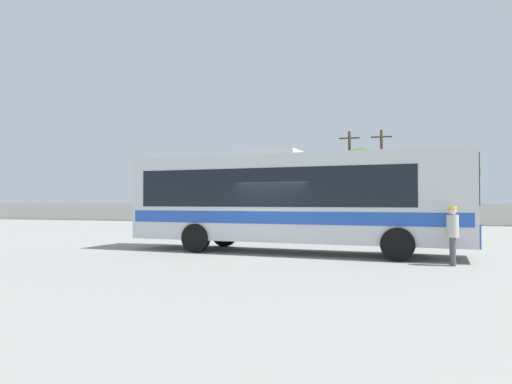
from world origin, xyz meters
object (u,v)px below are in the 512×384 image
object	(u,v)px
parked_car_leftmost_red	(187,214)
roadside_tree_midleft	(363,170)
parked_car_second_grey	(251,215)
attendant_by_bus_door	(453,232)
utility_pole_far	(350,175)
coach_bus_silver_blue	(290,198)
roadside_tree_left	(237,175)
utility_pole_near	(382,174)
parked_car_third_grey	(328,216)
roadside_tree_midright	(454,170)

from	to	relation	value
parked_car_leftmost_red	roadside_tree_midleft	bearing A→B (deg)	30.84
parked_car_leftmost_red	parked_car_second_grey	size ratio (longest dim) A/B	0.93
attendant_by_bus_door	utility_pole_far	bearing A→B (deg)	102.42
coach_bus_silver_blue	attendant_by_bus_door	xyz separation A→B (m)	(5.29, -2.03, -1.01)
parked_car_second_grey	roadside_tree_midleft	world-z (taller)	roadside_tree_midleft
utility_pole_far	roadside_tree_midleft	size ratio (longest dim) A/B	1.21
roadside_tree_left	utility_pole_far	bearing A→B (deg)	-7.80
attendant_by_bus_door	roadside_tree_midleft	size ratio (longest dim) A/B	0.25
utility_pole_near	utility_pole_far	xyz separation A→B (m)	(-2.78, 0.52, 0.04)
roadside_tree_left	roadside_tree_midleft	size ratio (longest dim) A/B	0.91
attendant_by_bus_door	utility_pole_far	distance (m)	28.64
coach_bus_silver_blue	utility_pole_far	world-z (taller)	utility_pole_far
parked_car_third_grey	roadside_tree_left	world-z (taller)	roadside_tree_left
utility_pole_far	parked_car_third_grey	bearing A→B (deg)	-95.12
roadside_tree_left	parked_car_second_grey	bearing A→B (deg)	-63.66
parked_car_second_grey	utility_pole_far	xyz separation A→B (m)	(6.78, 7.44, 3.42)
attendant_by_bus_door	roadside_tree_midright	bearing A→B (deg)	84.97
utility_pole_far	attendant_by_bus_door	bearing A→B (deg)	-77.58
coach_bus_silver_blue	roadside_tree_midleft	distance (m)	26.91
attendant_by_bus_door	roadside_tree_left	world-z (taller)	roadside_tree_left
utility_pole_far	roadside_tree_left	distance (m)	11.34
roadside_tree_midleft	utility_pole_near	bearing A→B (deg)	-41.67
parked_car_third_grey	utility_pole_near	world-z (taller)	utility_pole_near
utility_pole_far	roadside_tree_midleft	distance (m)	1.53
attendant_by_bus_door	coach_bus_silver_blue	bearing A→B (deg)	159.03
parked_car_second_grey	utility_pole_near	distance (m)	12.28
roadside_tree_left	roadside_tree_midright	distance (m)	19.86
parked_car_second_grey	roadside_tree_midright	xyz separation A→B (m)	(15.36, 7.66, 3.64)
attendant_by_bus_door	parked_car_third_grey	bearing A→B (deg)	108.72
utility_pole_far	roadside_tree_midright	distance (m)	8.59
roadside_tree_midleft	roadside_tree_midright	world-z (taller)	roadside_tree_midleft
utility_pole_near	roadside_tree_left	world-z (taller)	utility_pole_near
parked_car_third_grey	roadside_tree_midright	world-z (taller)	roadside_tree_midright
attendant_by_bus_door	parked_car_second_grey	size ratio (longest dim) A/B	0.37
parked_car_second_grey	roadside_tree_midright	world-z (taller)	roadside_tree_midright
parked_car_leftmost_red	roadside_tree_midleft	world-z (taller)	roadside_tree_midleft
attendant_by_bus_door	parked_car_third_grey	distance (m)	21.22
coach_bus_silver_blue	roadside_tree_left	world-z (taller)	roadside_tree_left
utility_pole_near	roadside_tree_left	size ratio (longest dim) A/B	1.32
utility_pole_far	roadside_tree_left	size ratio (longest dim) A/B	1.33
parked_car_third_grey	roadside_tree_left	size ratio (longest dim) A/B	0.74
attendant_by_bus_door	utility_pole_far	size ratio (longest dim) A/B	0.21
attendant_by_bus_door	parked_car_second_grey	world-z (taller)	attendant_by_bus_door
attendant_by_bus_door	parked_car_second_grey	xyz separation A→B (m)	(-12.90, 20.34, -0.16)
utility_pole_near	utility_pole_far	world-z (taller)	utility_pole_far
utility_pole_near	roadside_tree_midleft	size ratio (longest dim) A/B	1.20
roadside_tree_midleft	attendant_by_bus_door	bearing A→B (deg)	-80.03
parked_car_third_grey	roadside_tree_midleft	world-z (taller)	roadside_tree_midleft
roadside_tree_left	parked_car_third_grey	bearing A→B (deg)	-41.21
parked_car_third_grey	roadside_tree_midright	size ratio (longest dim) A/B	0.72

